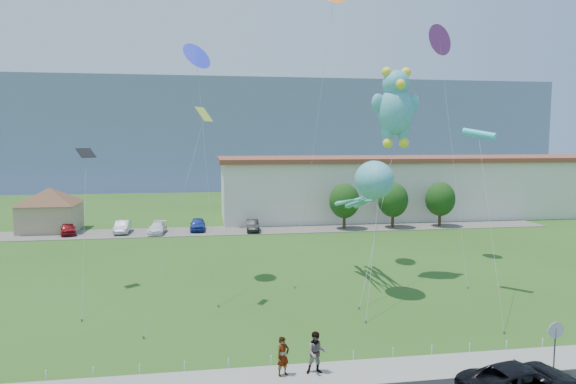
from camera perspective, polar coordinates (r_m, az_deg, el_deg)
The scene contains 27 objects.
ground at distance 27.15m, azimuth 4.36°, elevation -17.15°, with size 160.00×160.00×0.00m, color #2B5116.
sidewalk at distance 24.70m, azimuth 5.90°, elevation -19.48°, with size 80.00×2.50×0.10m, color gray.
parking_strip at distance 60.53m, azimuth -3.21°, elevation -4.21°, with size 70.00×6.00×0.06m, color #59544C.
hill_ridge at distance 144.45m, azimuth -6.55°, elevation 6.58°, with size 160.00×50.00×25.00m, color slate.
pavilion at distance 65.38m, azimuth -24.94°, elevation -1.35°, with size 9.20×9.20×5.00m.
warehouse at distance 75.62m, azimuth 16.08°, elevation 0.71°, with size 61.00×15.00×8.20m.
stop_sign at distance 26.72m, azimuth 27.58°, elevation -13.91°, with size 0.80×0.07×2.50m.
rope_fence at distance 25.89m, azimuth 5.06°, elevation -17.74°, with size 26.05×0.05×0.50m.
tree_near at distance 60.84m, azimuth 6.28°, elevation -0.99°, with size 3.60×3.60×5.47m.
tree_mid at distance 62.66m, azimuth 11.59°, elevation -0.87°, with size 3.60×3.60×5.47m.
tree_far at distance 64.99m, azimuth 16.55°, elevation -0.76°, with size 3.60×3.60×5.47m.
suv at distance 24.17m, azimuth 24.66°, elevation -18.65°, with size 2.43×5.26×1.46m, color black.
pedestrian_left at distance 24.00m, azimuth -0.56°, elevation -17.78°, with size 0.64×0.42×1.77m, color gray.
pedestrian_right at distance 24.20m, azimuth 3.19°, elevation -17.39°, with size 0.93×0.72×1.91m, color gray.
parked_car_red at distance 62.29m, azimuth -23.27°, elevation -3.74°, with size 1.59×3.94×1.34m, color maroon.
parked_car_silver at distance 61.16m, azimuth -17.92°, elevation -3.69°, with size 1.48×4.23×1.39m, color #AEAEB5.
parked_car_white at distance 59.72m, azimuth -14.33°, elevation -3.90°, with size 1.70×4.19×1.22m, color white.
parked_car_blue at distance 60.69m, azimuth -10.01°, elevation -3.55°, with size 1.69×4.19×1.43m, color navy.
parked_car_black at distance 59.48m, azimuth -3.96°, elevation -3.73°, with size 1.38×3.95×1.30m, color black.
octopus_kite at distance 36.14m, azimuth 8.92°, elevation 0.34°, with size 3.44×11.81×9.20m.
teddy_bear_kite at distance 39.76m, azimuth 11.88°, elevation 9.39°, with size 6.67×8.22×15.96m.
small_kite_yellow at distance 31.98m, azimuth -10.00°, elevation 5.95°, with size 4.04×6.01×12.59m.
small_kite_blue at distance 38.77m, azimuth -10.07°, elevation 14.17°, with size 2.17×7.27×17.35m.
small_kite_cyan at distance 37.31m, azimuth 20.48°, elevation 5.89°, with size 2.63×8.82×11.41m.
small_kite_purple at distance 47.45m, azimuth 16.58°, elevation 15.32°, with size 2.65×10.10×19.81m.
small_kite_black at distance 37.95m, azimuth -21.58°, elevation 2.40°, with size 1.71×7.90×10.10m.
small_kite_orange at distance 44.26m, azimuth 5.00°, elevation 20.16°, with size 5.24×7.31×22.89m.
Camera 1 is at (-5.76, -24.32, 10.61)m, focal length 32.00 mm.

